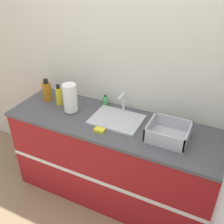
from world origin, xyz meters
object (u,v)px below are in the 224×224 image
bottle_amber (47,91)px  soap_dispenser (105,101)px  paper_towel_roll (70,98)px  dish_rack (168,134)px  sink (117,119)px  bottle_yellow (59,96)px

bottle_amber → soap_dispenser: (0.57, 0.16, -0.05)m
soap_dispenser → bottle_amber: bearing=-163.8°
paper_towel_roll → dish_rack: 0.94m
sink → soap_dispenser: 0.30m
sink → paper_towel_roll: bearing=-173.9°
paper_towel_roll → soap_dispenser: (0.23, 0.25, -0.09)m
paper_towel_roll → bottle_amber: size_ratio=1.20×
paper_towel_roll → dish_rack: bearing=-0.5°
sink → dish_rack: bearing=-6.8°
paper_towel_roll → bottle_yellow: size_ratio=1.33×
bottle_yellow → soap_dispenser: 0.45m
dish_rack → bottle_yellow: bottle_yellow is taller
sink → soap_dispenser: (-0.22, 0.20, 0.03)m
bottle_yellow → sink: bearing=-1.9°
dish_rack → bottle_amber: (-1.26, 0.09, 0.06)m
bottle_amber → sink: bearing=-2.4°
bottle_yellow → soap_dispenser: (0.42, 0.18, -0.04)m
paper_towel_roll → bottle_yellow: paper_towel_roll is taller
sink → bottle_amber: bottle_amber is taller
sink → soap_dispenser: sink is taller
bottle_yellow → soap_dispenser: bottle_yellow is taller
dish_rack → soap_dispenser: size_ratio=2.93×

